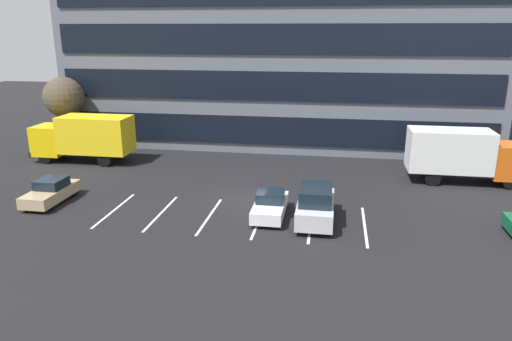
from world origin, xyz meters
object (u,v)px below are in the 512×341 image
(box_truck_yellow_all, at_px, (84,136))
(sedan_white, at_px, (270,205))
(bare_tree, at_px, (64,97))
(box_truck_orange, at_px, (464,153))
(sedan_tan, at_px, (51,191))
(suv_silver, at_px, (316,205))

(box_truck_yellow_all, distance_m, sedan_white, 18.04)
(box_truck_yellow_all, relative_size, bare_tree, 1.25)
(box_truck_orange, height_order, sedan_white, box_truck_orange)
(sedan_tan, xyz_separation_m, sedan_white, (13.14, -0.04, -0.01))
(sedan_white, distance_m, bare_tree, 22.70)
(suv_silver, xyz_separation_m, sedan_white, (-2.49, 0.44, -0.31))
(suv_silver, relative_size, sedan_white, 1.14)
(box_truck_yellow_all, distance_m, sedan_tan, 9.26)
(sedan_tan, height_order, bare_tree, bare_tree)
(box_truck_yellow_all, bearing_deg, sedan_white, -29.46)
(suv_silver, distance_m, bare_tree, 24.99)
(suv_silver, bearing_deg, box_truck_orange, 42.50)
(box_truck_yellow_all, distance_m, bare_tree, 5.14)
(box_truck_orange, bearing_deg, suv_silver, -137.50)
(sedan_white, bearing_deg, sedan_tan, 179.83)
(sedan_white, bearing_deg, box_truck_yellow_all, 150.54)
(box_truck_orange, xyz_separation_m, bare_tree, (-30.77, 3.82, 2.51))
(sedan_white, bearing_deg, box_truck_orange, 34.48)
(bare_tree, bearing_deg, sedan_tan, -64.19)
(suv_silver, bearing_deg, bare_tree, 149.91)
(box_truck_orange, xyz_separation_m, box_truck_yellow_all, (-27.52, 0.71, 0.01))
(box_truck_orange, bearing_deg, box_truck_yellow_all, 178.53)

